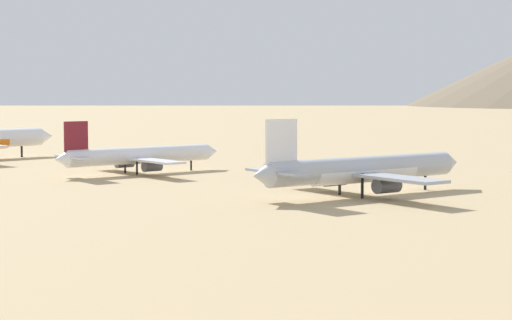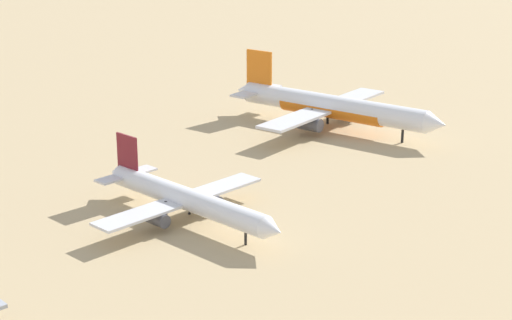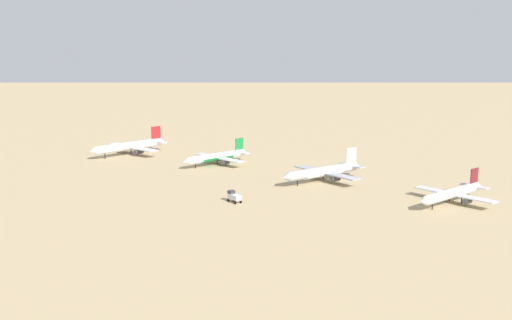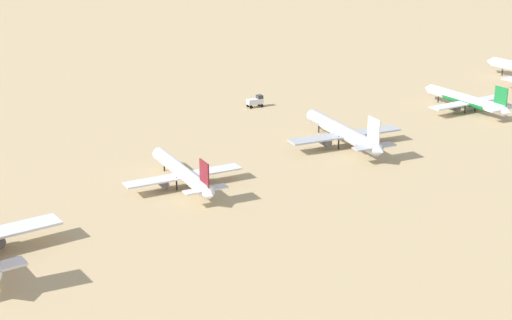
% 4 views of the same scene
% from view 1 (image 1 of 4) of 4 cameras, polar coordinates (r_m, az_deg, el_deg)
% --- Properties ---
extents(ground_plane, '(1800.00, 1800.00, 0.00)m').
position_cam_1_polar(ground_plane, '(134.90, 7.82, -2.28)').
color(ground_plane, tan).
extents(parked_jet_2, '(41.30, 33.88, 12.01)m').
position_cam_1_polar(parked_jet_2, '(133.01, 6.95, -0.64)').
color(parked_jet_2, '#B2B7C1').
rests_on(parked_jet_2, ground).
extents(parked_jet_3, '(36.17, 29.57, 10.46)m').
position_cam_1_polar(parked_jet_3, '(168.78, -7.71, 0.28)').
color(parked_jet_3, white).
rests_on(parked_jet_3, ground).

